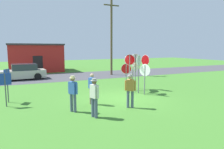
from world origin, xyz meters
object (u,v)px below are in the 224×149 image
(parked_car_on_street, at_px, (23,72))
(info_panel_middle, at_px, (5,84))
(person_in_blue, at_px, (92,87))
(stop_sign_leaning_left, at_px, (133,65))
(stop_sign_low_front, at_px, (145,66))
(person_holding_notes, at_px, (130,89))
(utility_pole, at_px, (111,36))
(stop_sign_center_cluster, at_px, (126,72))
(person_with_sunhat, at_px, (73,92))
(stop_sign_leaning_right, at_px, (135,65))
(stop_sign_rear_left, at_px, (130,67))
(info_panel_leftmost, at_px, (7,80))
(stop_sign_nearest, at_px, (135,72))
(person_near_signs, at_px, (94,96))
(stop_sign_tallest, at_px, (145,74))
(stop_sign_rear_right, at_px, (139,67))

(parked_car_on_street, relative_size, info_panel_middle, 2.50)
(parked_car_on_street, height_order, person_in_blue, person_in_blue)
(parked_car_on_street, distance_m, stop_sign_leaning_left, 11.40)
(stop_sign_low_front, height_order, info_panel_middle, stop_sign_low_front)
(person_holding_notes, distance_m, person_in_blue, 2.08)
(stop_sign_low_front, bearing_deg, utility_pole, 81.29)
(person_in_blue, bearing_deg, stop_sign_center_cluster, 36.81)
(person_with_sunhat, bearing_deg, stop_sign_leaning_right, 32.32)
(utility_pole, xyz_separation_m, stop_sign_leaning_right, (-1.75, -7.94, -2.50))
(stop_sign_rear_left, height_order, info_panel_leftmost, stop_sign_rear_left)
(stop_sign_center_cluster, xyz_separation_m, person_with_sunhat, (-4.83, -3.49, -0.32))
(person_in_blue, bearing_deg, stop_sign_leaning_left, 31.01)
(stop_sign_rear_left, height_order, stop_sign_leaning_right, stop_sign_rear_left)
(stop_sign_nearest, xyz_separation_m, person_near_signs, (-4.47, -3.87, -0.37))
(person_with_sunhat, xyz_separation_m, info_panel_leftmost, (-2.86, 3.23, 0.32))
(stop_sign_nearest, distance_m, stop_sign_leaning_right, 1.15)
(stop_sign_nearest, height_order, stop_sign_center_cluster, stop_sign_nearest)
(stop_sign_tallest, height_order, person_in_blue, stop_sign_tallest)
(stop_sign_leaning_right, height_order, info_panel_leftmost, stop_sign_leaning_right)
(stop_sign_leaning_right, relative_size, person_with_sunhat, 1.50)
(stop_sign_rear_right, bearing_deg, stop_sign_center_cluster, 97.91)
(stop_sign_leaning_left, relative_size, info_panel_middle, 1.49)
(stop_sign_rear_right, xyz_separation_m, person_with_sunhat, (-5.02, -2.13, -0.77))
(stop_sign_center_cluster, height_order, stop_sign_leaning_right, stop_sign_leaning_right)
(utility_pole, xyz_separation_m, person_holding_notes, (-4.60, -12.09, -3.33))
(stop_sign_leaning_right, relative_size, info_panel_leftmost, 1.39)
(stop_sign_center_cluster, relative_size, stop_sign_tallest, 0.95)
(stop_sign_rear_left, relative_size, person_holding_notes, 1.50)
(person_in_blue, bearing_deg, stop_sign_leaning_right, 32.08)
(stop_sign_nearest, bearing_deg, person_holding_notes, -125.19)
(stop_sign_center_cluster, distance_m, stop_sign_tallest, 1.95)
(stop_sign_center_cluster, height_order, person_in_blue, stop_sign_center_cluster)
(parked_car_on_street, xyz_separation_m, stop_sign_rear_right, (6.86, -9.95, 1.07))
(stop_sign_nearest, bearing_deg, stop_sign_rear_right, -98.90)
(info_panel_leftmost, height_order, info_panel_middle, info_panel_leftmost)
(person_with_sunhat, bearing_deg, stop_sign_nearest, 27.80)
(stop_sign_tallest, relative_size, person_with_sunhat, 1.16)
(stop_sign_rear_right, xyz_separation_m, stop_sign_center_cluster, (-0.19, 1.36, -0.45))
(utility_pole, distance_m, info_panel_leftmost, 13.54)
(person_with_sunhat, bearing_deg, person_near_signs, -61.53)
(parked_car_on_street, relative_size, stop_sign_rear_left, 1.67)
(parked_car_on_street, bearing_deg, stop_sign_rear_right, -55.40)
(utility_pole, distance_m, stop_sign_low_front, 9.04)
(stop_sign_rear_right, distance_m, info_panel_leftmost, 7.97)
(stop_sign_tallest, height_order, info_panel_leftmost, stop_sign_tallest)
(utility_pole, height_order, info_panel_leftmost, utility_pole)
(stop_sign_center_cluster, distance_m, person_near_signs, 6.29)
(stop_sign_rear_right, xyz_separation_m, stop_sign_low_front, (1.08, 0.82, 0.00))
(stop_sign_tallest, bearing_deg, parked_car_on_street, 123.61)
(stop_sign_leaning_right, distance_m, person_in_blue, 5.27)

